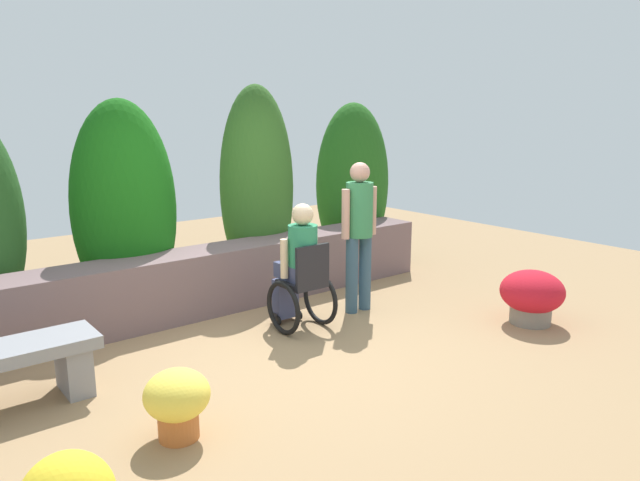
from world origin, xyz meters
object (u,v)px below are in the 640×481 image
Objects in this scene: stone_bench at (7,369)px; person_in_wheelchair at (300,271)px; flower_pot_terracotta_by_wall at (532,295)px; person_standing_companion at (359,227)px; flower_pot_red_accent at (177,400)px.

person_in_wheelchair is (2.76, 0.01, 0.30)m from stone_bench.
flower_pot_terracotta_by_wall is (2.03, -1.42, -0.31)m from person_in_wheelchair.
stone_bench is at bearing -167.96° from person_standing_companion.
stone_bench is 0.99× the size of person_in_wheelchair.
flower_pot_red_accent is (-2.78, -1.22, -0.69)m from person_standing_companion.
flower_pot_terracotta_by_wall is (1.18, -1.46, -0.67)m from person_standing_companion.
person_in_wheelchair is at bearing -166.19° from person_standing_companion.
person_standing_companion is 3.39× the size of flower_pot_red_accent.
flower_pot_terracotta_by_wall is at bearing -17.17° from stone_bench.
person_standing_companion is 2.52× the size of flower_pot_terracotta_by_wall.
person_in_wheelchair is at bearing -0.52° from stone_bench.
stone_bench is at bearing 163.61° from flower_pot_terracotta_by_wall.
stone_bench is 0.78× the size of person_standing_companion.
stone_bench is 1.97× the size of flower_pot_terracotta_by_wall.
person_in_wheelchair is 2.50m from flower_pot_terracotta_by_wall.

